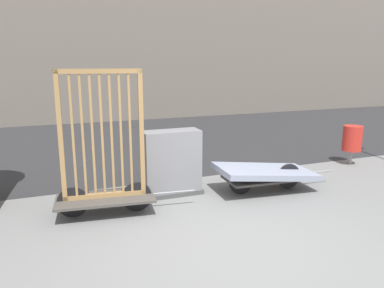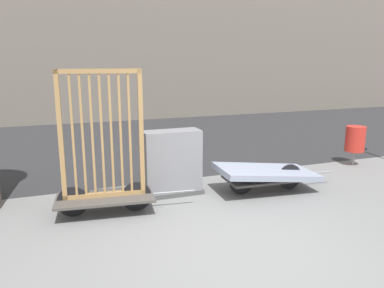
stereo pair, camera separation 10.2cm
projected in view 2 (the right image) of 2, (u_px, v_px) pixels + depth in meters
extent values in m
plane|color=slate|center=(240.00, 249.00, 4.85)|extent=(60.00, 60.00, 0.00)
cube|color=#2D2D30|center=(131.00, 141.00, 11.36)|extent=(56.00, 8.17, 0.01)
cube|color=#4C4742|center=(105.00, 198.00, 5.93)|extent=(1.59, 0.88, 0.04)
cylinder|color=black|center=(137.00, 196.00, 6.05)|extent=(0.48, 0.09, 0.48)
cylinder|color=black|center=(73.00, 202.00, 5.82)|extent=(0.48, 0.09, 0.48)
cylinder|color=gray|center=(174.00, 192.00, 6.18)|extent=(0.70, 0.11, 0.03)
cube|color=#A87F4C|center=(105.00, 194.00, 5.91)|extent=(1.27, 0.22, 0.07)
cube|color=#A87F4C|center=(98.00, 71.00, 5.50)|extent=(1.27, 0.22, 0.07)
cube|color=#A87F4C|center=(61.00, 137.00, 5.57)|extent=(0.08, 0.08, 1.99)
cube|color=#A87F4C|center=(141.00, 133.00, 5.85)|extent=(0.08, 0.08, 1.99)
cube|color=#A87F4C|center=(73.00, 136.00, 5.61)|extent=(0.04, 0.05, 1.92)
cube|color=#A87F4C|center=(83.00, 136.00, 5.64)|extent=(0.04, 0.05, 1.92)
cube|color=#A87F4C|center=(92.00, 135.00, 5.67)|extent=(0.04, 0.05, 1.92)
cube|color=#A87F4C|center=(102.00, 135.00, 5.71)|extent=(0.04, 0.05, 1.92)
cube|color=#A87F4C|center=(111.00, 135.00, 5.74)|extent=(0.04, 0.05, 1.92)
cube|color=#A87F4C|center=(121.00, 134.00, 5.77)|extent=(0.04, 0.05, 1.92)
cube|color=#A87F4C|center=(130.00, 134.00, 5.81)|extent=(0.04, 0.05, 1.92)
cube|color=#4C4742|center=(266.00, 178.00, 6.93)|extent=(1.56, 0.79, 0.04)
cylinder|color=black|center=(290.00, 177.00, 7.08)|extent=(0.48, 0.06, 0.48)
cylinder|color=black|center=(242.00, 182.00, 6.79)|extent=(0.48, 0.06, 0.48)
cylinder|color=gray|center=(318.00, 173.00, 7.25)|extent=(0.70, 0.07, 0.03)
cube|color=#8C93A8|center=(267.00, 172.00, 6.90)|extent=(1.90, 1.03, 0.30)
cube|color=#4C4C4C|center=(172.00, 192.00, 6.86)|extent=(1.09, 0.47, 0.08)
cube|color=gray|center=(172.00, 163.00, 6.74)|extent=(1.03, 0.41, 1.18)
cylinder|color=gray|center=(353.00, 158.00, 8.75)|extent=(0.06, 0.06, 0.33)
cylinder|color=red|center=(355.00, 139.00, 8.65)|extent=(0.44, 0.44, 0.58)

